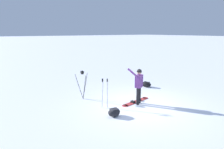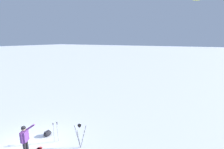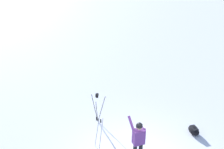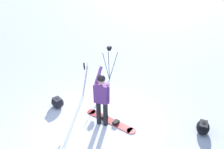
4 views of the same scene
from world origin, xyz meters
The scene contains 7 objects.
ground_plane centered at (0.00, 0.00, 0.00)m, with size 300.00×300.00×0.00m, color white.
snowboarder centered at (-0.09, -0.19, 1.03)m, with size 0.66×0.61×1.72m.
snowboard centered at (-0.18, -0.44, 0.02)m, with size 1.81×0.49×0.10m.
gear_bag_large centered at (-2.44, -1.98, 0.18)m, with size 0.56×0.67×0.33m.
camera_tripod centered at (1.73, -2.32, 1.03)m, with size 0.67×0.61×1.45m.
gear_bag_small centered at (1.64, 0.26, 0.17)m, with size 0.55×0.44×0.33m.
ski_poles centered at (1.40, -0.78, 0.86)m, with size 0.36×0.33×1.31m.
Camera 1 is at (5.85, 6.09, 3.36)m, focal length 30.63 mm.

